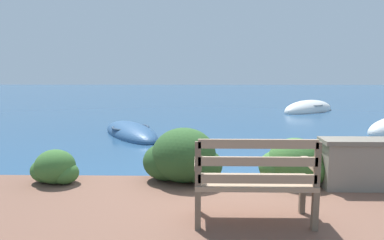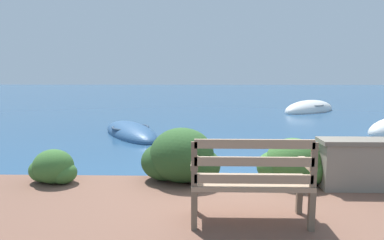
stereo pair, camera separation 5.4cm
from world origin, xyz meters
name	(u,v)px [view 1 (the left image)]	position (x,y,z in m)	size (l,w,h in m)	color
ground_plane	(230,190)	(0.00, 0.00, 0.00)	(80.00, 80.00, 0.00)	navy
park_bench	(254,179)	(0.10, -1.60, 0.70)	(1.24, 0.48, 0.93)	brown
stone_wall	(384,164)	(2.01, -0.49, 0.56)	(1.69, 0.39, 0.68)	gray
hedge_clump_far_left	(55,169)	(-2.52, -0.35, 0.43)	(0.71, 0.51, 0.48)	#38662D
hedge_clump_left	(183,158)	(-0.71, -0.25, 0.56)	(1.15, 0.83, 0.78)	#284C23
hedge_clump_centre	(294,164)	(0.86, -0.31, 0.50)	(0.96, 0.69, 0.65)	#38662D
rowboat_nearest	(131,133)	(-2.41, 4.51, 0.05)	(2.46, 3.22, 0.60)	#2D517A
rowboat_far	(308,110)	(4.44, 10.30, 0.07)	(3.18, 2.91, 0.89)	silver
mooring_buoy	(175,147)	(-1.02, 2.60, 0.08)	(0.51, 0.51, 0.47)	orange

